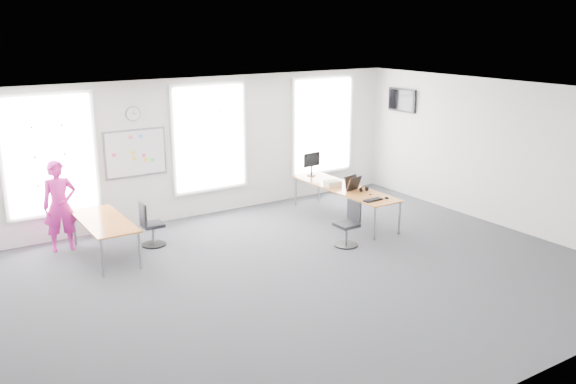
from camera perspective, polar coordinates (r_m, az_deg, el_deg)
floor at (r=10.30m, az=1.17°, el=-7.85°), size 10.00×10.00×0.00m
ceiling at (r=9.51m, az=1.27°, el=8.97°), size 10.00×10.00×0.00m
wall_back at (r=13.21m, az=-8.56°, el=4.08°), size 10.00×0.00×10.00m
wall_front at (r=7.03m, az=19.92°, el=-7.07°), size 10.00×0.00×10.00m
wall_right at (r=13.19m, az=19.55°, el=3.33°), size 0.00×10.00×10.00m
window_left at (r=12.25m, az=-21.41°, el=3.22°), size 1.60×0.06×2.20m
window_mid at (r=13.27m, az=-7.36°, el=5.06°), size 1.60×0.06×2.20m
window_right at (r=14.79m, az=3.22°, el=6.24°), size 1.60×0.06×2.20m
desk_right at (r=13.06m, az=5.29°, el=0.24°), size 0.77×2.88×0.70m
desk_left at (r=11.39m, az=-16.84°, el=-2.79°), size 0.76×1.90×0.69m
chair_right at (r=11.59m, az=5.69°, el=-3.21°), size 0.46×0.46×0.86m
chair_left at (r=11.79m, az=-12.77°, el=-3.21°), size 0.46×0.46×0.85m
person at (r=11.94m, az=-20.56°, el=-1.21°), size 0.65×0.46×1.70m
whiteboard at (r=12.70m, az=-14.07°, el=3.54°), size 1.20×0.03×0.90m
wall_clock at (r=12.56m, az=-14.31°, el=7.11°), size 0.30×0.04×0.30m
tv at (r=15.01m, az=10.62°, el=8.45°), size 0.06×0.90×0.55m
keyboard at (r=12.14m, az=7.97°, el=-0.75°), size 0.44×0.20×0.02m
mouse at (r=12.29m, az=9.21°, el=-0.54°), size 0.08×0.13×0.05m
lens_cap at (r=12.55m, az=7.71°, el=-0.23°), size 0.07×0.07×0.01m
headphones at (r=12.77m, az=7.10°, el=0.28°), size 0.19×0.10×0.11m
laptop_sleeve at (r=12.80m, az=6.07°, el=0.82°), size 0.39×0.29×0.31m
paper_stack at (r=13.11m, az=4.20°, el=0.80°), size 0.35×0.28×0.11m
monitor at (r=13.93m, az=2.24°, el=2.84°), size 0.48×0.20×0.54m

